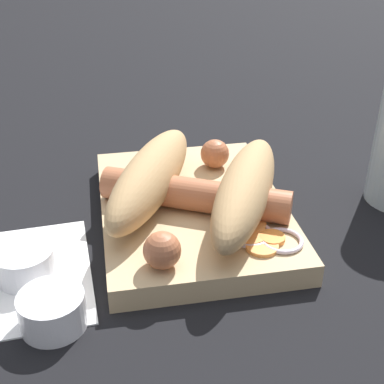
# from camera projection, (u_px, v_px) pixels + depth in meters

# --- Properties ---
(ground_plane) EXTENTS (3.00, 3.00, 0.00)m
(ground_plane) POSITION_uv_depth(u_px,v_px,m) (192.00, 220.00, 0.53)
(ground_plane) COLOR black
(food_tray) EXTENTS (0.24, 0.17, 0.02)m
(food_tray) POSITION_uv_depth(u_px,v_px,m) (192.00, 210.00, 0.52)
(food_tray) COLOR tan
(food_tray) RESTS_ON ground_plane
(bread_roll) EXTENTS (0.23, 0.21, 0.05)m
(bread_roll) POSITION_uv_depth(u_px,v_px,m) (197.00, 183.00, 0.49)
(bread_roll) COLOR tan
(bread_roll) RESTS_ON food_tray
(sausage) EXTENTS (0.19, 0.17, 0.03)m
(sausage) POSITION_uv_depth(u_px,v_px,m) (192.00, 195.00, 0.49)
(sausage) COLOR #B26642
(sausage) RESTS_ON food_tray
(pickled_veggies) EXTENTS (0.07, 0.06, 0.00)m
(pickled_veggies) POSITION_uv_depth(u_px,v_px,m) (259.00, 235.00, 0.46)
(pickled_veggies) COLOR #F99E4C
(pickled_veggies) RESTS_ON food_tray
(napkin) EXTENTS (0.15, 0.15, 0.00)m
(napkin) POSITION_uv_depth(u_px,v_px,m) (3.00, 279.00, 0.45)
(napkin) COLOR white
(napkin) RESTS_ON ground_plane
(condiment_cup_near) EXTENTS (0.05, 0.05, 0.03)m
(condiment_cup_near) POSITION_uv_depth(u_px,v_px,m) (25.00, 265.00, 0.44)
(condiment_cup_near) COLOR white
(condiment_cup_near) RESTS_ON ground_plane
(condiment_cup_far) EXTENTS (0.05, 0.05, 0.03)m
(condiment_cup_far) POSITION_uv_depth(u_px,v_px,m) (53.00, 312.00, 0.40)
(condiment_cup_far) COLOR white
(condiment_cup_far) RESTS_ON ground_plane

